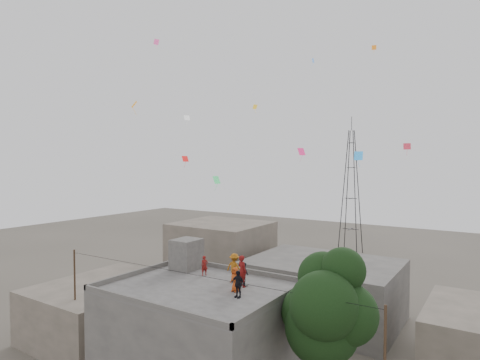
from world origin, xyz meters
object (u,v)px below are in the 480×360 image
object	(u,v)px
person_red_adult	(242,271)
tree	(326,309)
stair_head_box	(186,254)
transmission_tower	(351,192)
person_dark_adult	(238,284)

from	to	relation	value
person_red_adult	tree	bearing A→B (deg)	-168.16
stair_head_box	transmission_tower	distance (m)	37.46
tree	person_dark_adult	world-z (taller)	tree
person_dark_adult	person_red_adult	bearing A→B (deg)	120.64
stair_head_box	transmission_tower	xyz separation A→B (m)	(-0.80, 37.40, 1.97)
stair_head_box	person_red_adult	distance (m)	5.36
stair_head_box	person_dark_adult	size ratio (longest dim) A/B	1.40
transmission_tower	person_dark_adult	xyz separation A→B (m)	(6.84, -40.30, -2.25)
transmission_tower	tree	bearing A→B (deg)	-73.91
tree	person_dark_adult	distance (m)	4.67
transmission_tower	person_red_adult	bearing A→B (deg)	-81.14
transmission_tower	stair_head_box	bearing A→B (deg)	-88.77
stair_head_box	tree	size ratio (longest dim) A/B	0.22
transmission_tower	person_red_adult	distance (m)	39.14
transmission_tower	person_dark_adult	size ratio (longest dim) A/B	13.99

